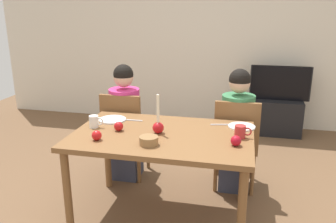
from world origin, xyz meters
TOP-DOWN VIEW (x-y plane):
  - ground_plane at (0.00, 0.00)m, footprint 7.68×7.68m
  - back_wall at (0.00, 2.60)m, footprint 6.40×0.10m
  - dining_table at (0.00, 0.00)m, footprint 1.40×0.90m
  - chair_left at (-0.54, 0.61)m, footprint 0.40×0.40m
  - chair_right at (0.56, 0.61)m, footprint 0.40×0.40m
  - person_left_child at (-0.54, 0.64)m, footprint 0.30×0.30m
  - person_right_child at (0.56, 0.64)m, footprint 0.30×0.30m
  - tv_stand at (1.07, 2.30)m, footprint 0.64×0.40m
  - tv at (1.07, 2.30)m, footprint 0.79×0.05m
  - candle_centerpiece at (-0.03, -0.00)m, footprint 0.09×0.09m
  - plate_left at (-0.50, 0.22)m, footprint 0.24×0.24m
  - plate_right at (0.60, 0.28)m, footprint 0.22×0.22m
  - mug_left at (-0.58, 0.02)m, footprint 0.12×0.08m
  - mug_right at (0.60, 0.04)m, footprint 0.13×0.08m
  - fork_left at (-0.33, 0.25)m, footprint 0.18×0.02m
  - fork_right at (0.43, 0.30)m, footprint 0.18×0.05m
  - bowl_walnuts at (-0.04, -0.24)m, footprint 0.14×0.14m
  - apple_near_candle at (0.57, -0.13)m, footprint 0.08×0.08m
  - apple_by_left_plate at (-0.44, -0.24)m, footprint 0.07×0.07m
  - apple_by_right_mug at (-0.36, -0.02)m, footprint 0.07×0.07m

SIDE VIEW (x-z plane):
  - ground_plane at x=0.00m, z-range 0.00..0.00m
  - tv_stand at x=1.07m, z-range 0.00..0.48m
  - chair_left at x=-0.54m, z-range 0.06..0.96m
  - chair_right at x=0.56m, z-range 0.06..0.96m
  - person_left_child at x=-0.54m, z-range -0.02..1.16m
  - person_right_child at x=0.56m, z-range -0.02..1.16m
  - dining_table at x=0.00m, z-range 0.29..1.04m
  - tv at x=1.07m, z-range 0.48..0.94m
  - fork_left at x=-0.33m, z-range 0.75..0.76m
  - fork_right at x=0.43m, z-range 0.75..0.76m
  - plate_left at x=-0.50m, z-range 0.75..0.76m
  - plate_right at x=0.60m, z-range 0.75..0.76m
  - bowl_walnuts at x=-0.04m, z-range 0.75..0.81m
  - apple_by_right_mug at x=-0.36m, z-range 0.75..0.82m
  - apple_by_left_plate at x=-0.44m, z-range 0.75..0.82m
  - apple_near_candle at x=0.57m, z-range 0.75..0.83m
  - mug_right at x=0.60m, z-range 0.75..0.85m
  - mug_left at x=-0.58m, z-range 0.75..0.85m
  - candle_centerpiece at x=-0.03m, z-range 0.66..0.97m
  - back_wall at x=0.00m, z-range 0.00..2.60m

